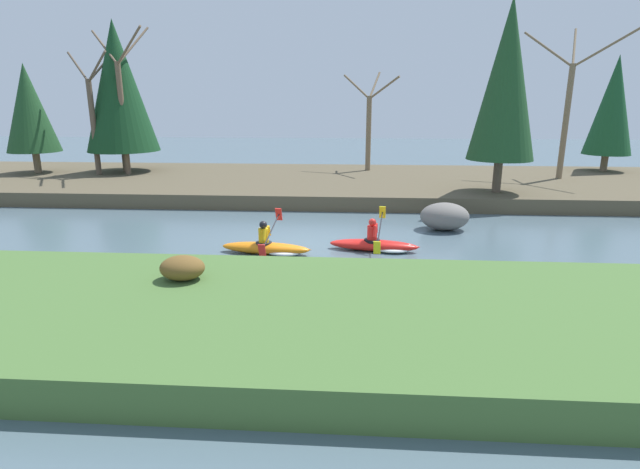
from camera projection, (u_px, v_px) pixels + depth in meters
ground_plane at (300, 245)px, 15.90m from camera, size 90.00×90.00×0.00m
riverbank_near at (265, 319)px, 9.75m from camera, size 44.00×5.90×0.68m
riverbank_far at (321, 183)px, 25.53m from camera, size 44.00×10.53×0.63m
conifer_tree_far_left at (29, 108)px, 26.15m from camera, size 2.68×2.68×5.66m
conifer_tree_left at (118, 87)px, 26.30m from camera, size 3.78×3.78×7.85m
conifer_tree_mid_left at (506, 80)px, 20.24m from camera, size 2.74×2.74×7.81m
conifer_tree_centre at (613, 106)px, 26.83m from camera, size 2.46×2.46×6.14m
bare_tree_upstream at (94, 116)px, 25.63m from camera, size 3.55×3.51×6.45m
bare_tree_mid_upstream at (123, 105)px, 25.67m from camera, size 4.16×4.11×7.59m
bare_tree_mid_downstream at (369, 124)px, 27.34m from camera, size 2.97×2.94×5.34m
bare_tree_downstream at (568, 108)px, 24.25m from camera, size 4.01×3.97×7.32m
shrub_clump_second at (182, 268)px, 10.84m from camera, size 0.98×0.82×0.53m
kayaker_lead at (377, 244)px, 15.21m from camera, size 2.80×2.07×1.20m
kayaker_middle at (269, 247)px, 14.92m from camera, size 2.79×2.07×1.20m
boulder_midstream at (445, 216)px, 17.61m from camera, size 1.71×1.34×0.97m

